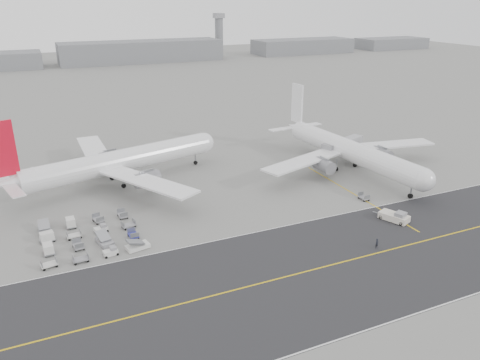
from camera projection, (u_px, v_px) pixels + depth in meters
name	position (u px, v px, depth m)	size (l,w,h in m)	color
ground	(245.00, 229.00, 90.84)	(700.00, 700.00, 0.00)	gray
taxiway	(317.00, 269.00, 77.45)	(220.00, 59.00, 0.03)	#2C2C2E
horizon_buildings	(128.00, 62.00, 323.37)	(520.00, 28.00, 28.00)	slate
control_tower	(219.00, 34.00, 348.24)	(7.00, 7.00, 31.25)	slate
airliner_a	(117.00, 162.00, 110.88)	(54.57, 53.37, 19.22)	white
airliner_b	(348.00, 150.00, 120.27)	(53.32, 54.09, 18.65)	white
pushback_tug	(395.00, 217.00, 93.79)	(4.73, 7.55, 2.17)	silver
jet_bridge	(343.00, 146.00, 127.22)	(16.23, 8.29, 6.14)	gray
gse_cluster	(90.00, 240.00, 86.53)	(22.39, 21.59, 2.02)	gray
stray_dolly	(364.00, 200.00, 103.83)	(1.52, 2.46, 1.52)	silver
ground_crew_a	(377.00, 243.00, 83.47)	(0.69, 0.45, 1.89)	black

